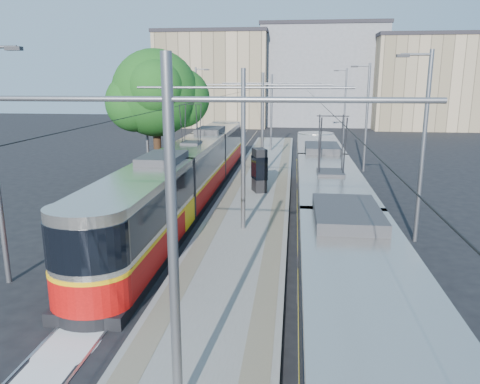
# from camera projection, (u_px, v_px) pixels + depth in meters

# --- Properties ---
(ground) EXTENTS (160.00, 160.00, 0.00)m
(ground) POSITION_uv_depth(u_px,v_px,m) (213.00, 324.00, 13.41)
(ground) COLOR black
(ground) RESTS_ON ground
(platform) EXTENTS (4.00, 50.00, 0.30)m
(platform) POSITION_uv_depth(u_px,v_px,m) (259.00, 187.00, 29.79)
(platform) COLOR gray
(platform) RESTS_ON ground
(tactile_strip_left) EXTENTS (0.70, 50.00, 0.01)m
(tactile_strip_left) POSITION_uv_depth(u_px,v_px,m) (236.00, 184.00, 29.92)
(tactile_strip_left) COLOR gray
(tactile_strip_left) RESTS_ON platform
(tactile_strip_right) EXTENTS (0.70, 50.00, 0.01)m
(tactile_strip_right) POSITION_uv_depth(u_px,v_px,m) (281.00, 185.00, 29.60)
(tactile_strip_right) COLOR gray
(tactile_strip_right) RESTS_ON platform
(rails) EXTENTS (8.71, 70.00, 0.03)m
(rails) POSITION_uv_depth(u_px,v_px,m) (259.00, 189.00, 29.83)
(rails) COLOR gray
(rails) RESTS_ON ground
(track_arrow) EXTENTS (1.20, 5.00, 0.01)m
(track_arrow) POSITION_uv_depth(u_px,v_px,m) (39.00, 379.00, 10.92)
(track_arrow) COLOR silver
(track_arrow) RESTS_ON ground
(tram_left) EXTENTS (2.43, 29.66, 5.50)m
(tram_left) POSITION_uv_depth(u_px,v_px,m) (192.00, 171.00, 26.83)
(tram_left) COLOR black
(tram_left) RESTS_ON ground
(tram_right) EXTENTS (2.43, 30.09, 5.50)m
(tram_right) POSITION_uv_depth(u_px,v_px,m) (329.00, 210.00, 18.32)
(tram_right) COLOR black
(tram_right) RESTS_ON ground
(catenary) EXTENTS (9.20, 70.00, 7.00)m
(catenary) POSITION_uv_depth(u_px,v_px,m) (255.00, 122.00, 26.02)
(catenary) COLOR slate
(catenary) RESTS_ON platform
(street_lamps) EXTENTS (15.18, 38.22, 8.00)m
(street_lamps) POSITION_uv_depth(u_px,v_px,m) (263.00, 118.00, 32.71)
(street_lamps) COLOR slate
(street_lamps) RESTS_ON ground
(shelter) EXTENTS (1.07, 1.34, 2.58)m
(shelter) POSITION_uv_depth(u_px,v_px,m) (259.00, 169.00, 27.72)
(shelter) COLOR black
(shelter) RESTS_ON platform
(tree) EXTENTS (6.00, 5.55, 8.72)m
(tree) POSITION_uv_depth(u_px,v_px,m) (162.00, 95.00, 29.60)
(tree) COLOR #382314
(tree) RESTS_ON ground
(building_left) EXTENTS (16.32, 12.24, 13.71)m
(building_left) POSITION_uv_depth(u_px,v_px,m) (215.00, 79.00, 70.87)
(building_left) COLOR tan
(building_left) RESTS_ON ground
(building_centre) EXTENTS (18.36, 14.28, 14.88)m
(building_centre) POSITION_uv_depth(u_px,v_px,m) (321.00, 75.00, 72.80)
(building_centre) COLOR gray
(building_centre) RESTS_ON ground
(building_right) EXTENTS (14.28, 10.20, 12.90)m
(building_right) POSITION_uv_depth(u_px,v_px,m) (423.00, 82.00, 65.66)
(building_right) COLOR tan
(building_right) RESTS_ON ground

